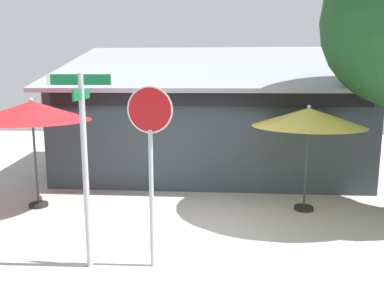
{
  "coord_description": "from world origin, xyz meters",
  "views": [
    {
      "loc": [
        0.74,
        -6.97,
        3.03
      ],
      "look_at": [
        0.12,
        1.2,
        1.6
      ],
      "focal_mm": 35.3,
      "sensor_mm": 36.0,
      "label": 1
    }
  ],
  "objects": [
    {
      "name": "stop_sign",
      "position": [
        -0.34,
        -1.28,
        2.01
      ],
      "size": [
        0.72,
        0.11,
        2.92
      ],
      "color": "#A8AAB2",
      "rests_on": "ground"
    },
    {
      "name": "patio_umbrella_mustard_center",
      "position": [
        2.71,
        1.62,
        2.16
      ],
      "size": [
        2.53,
        2.53,
        2.45
      ],
      "color": "black",
      "rests_on": "ground"
    },
    {
      "name": "street_sign_post",
      "position": [
        -1.36,
        -1.38,
        1.91
      ],
      "size": [
        0.96,
        0.9,
        3.11
      ],
      "color": "#A8AAB2",
      "rests_on": "ground"
    },
    {
      "name": "patio_umbrella_crimson_left",
      "position": [
        -3.58,
        1.38,
        2.28
      ],
      "size": [
        2.67,
        2.67,
        2.59
      ],
      "color": "black",
      "rests_on": "ground"
    },
    {
      "name": "ground_plane",
      "position": [
        0.0,
        0.0,
        -0.05
      ],
      "size": [
        28.0,
        28.0,
        0.1
      ],
      "primitive_type": "cube",
      "color": "#ADA8A0"
    },
    {
      "name": "cafe_building",
      "position": [
        0.4,
        5.38,
        1.54
      ],
      "size": [
        9.39,
        5.7,
        4.21
      ],
      "color": "#333D42",
      "rests_on": "ground"
    }
  ]
}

